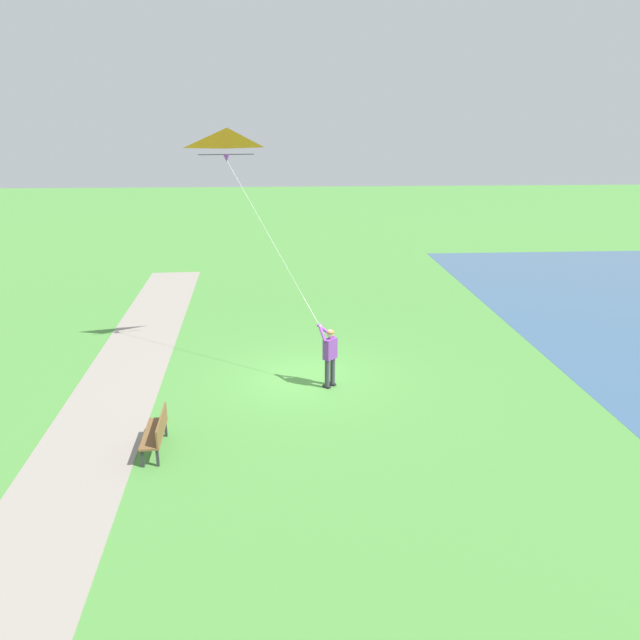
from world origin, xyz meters
The scene contains 5 objects.
ground_plane centered at (0.00, 0.00, 0.00)m, with size 120.00×120.00×0.00m, color #4C8E3D.
walkway_path centered at (5.34, 2.00, 0.01)m, with size 2.40×32.00×0.02m, color gray.
person_kite_flyer centered at (-0.64, 0.57, 1.05)m, with size 0.59×0.59×1.83m.
flying_kite centered at (2.17, -1.95, 6.57)m, with size 3.51×2.84×5.20m.
park_bench_near_walkway centered at (3.58, 3.92, 0.51)m, with size 0.51×1.52×0.88m.
Camera 1 is at (0.60, 16.32, 7.13)m, focal length 33.51 mm.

